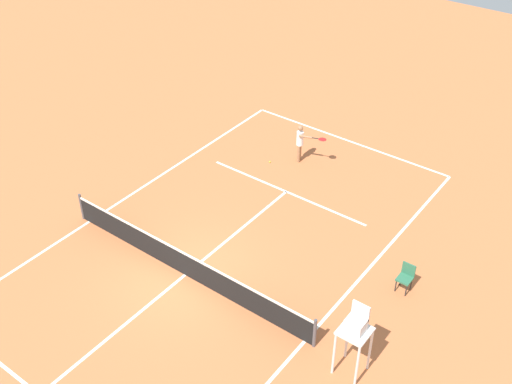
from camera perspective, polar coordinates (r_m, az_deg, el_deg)
ground_plane at (r=20.64m, az=-6.41°, el=-7.45°), size 60.00×60.00×0.00m
court_lines at (r=20.63m, az=-6.41°, el=-7.44°), size 9.32×20.99×0.01m
tennis_net at (r=20.30m, az=-6.50°, el=-6.43°), size 9.92×0.10×1.07m
player_serving at (r=25.40m, az=4.10°, el=4.67°), size 1.30×0.54×1.64m
tennis_ball at (r=25.73m, az=1.26°, el=2.75°), size 0.07×0.07×0.07m
umpire_chair at (r=16.91m, az=8.97°, el=-12.23°), size 0.80×0.80×2.41m
courtside_chair_mid at (r=20.22m, az=13.41°, el=-7.44°), size 0.44×0.46×0.95m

